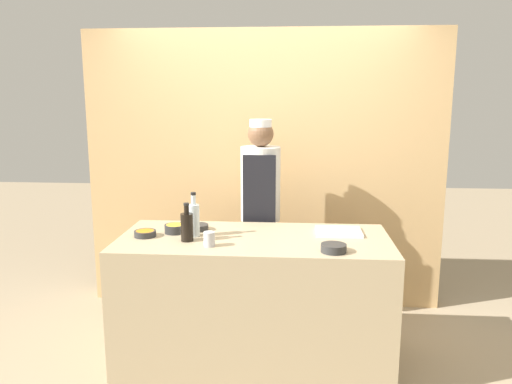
{
  "coord_description": "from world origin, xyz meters",
  "views": [
    {
      "loc": [
        0.26,
        -3.23,
        1.85
      ],
      "look_at": [
        0.0,
        0.16,
        1.19
      ],
      "focal_mm": 35.0,
      "sensor_mm": 36.0,
      "label": 1
    }
  ],
  "objects": [
    {
      "name": "counter",
      "position": [
        0.0,
        0.0,
        0.45
      ],
      "size": [
        1.83,
        0.82,
        0.91
      ],
      "color": "tan",
      "rests_on": "ground_plane"
    },
    {
      "name": "bottle_clear",
      "position": [
        -0.41,
        0.0,
        1.03
      ],
      "size": [
        0.08,
        0.08,
        0.3
      ],
      "color": "silver",
      "rests_on": "counter"
    },
    {
      "name": "cabinet_wall",
      "position": [
        0.0,
        1.1,
        1.2
      ],
      "size": [
        3.09,
        0.18,
        2.4
      ],
      "color": "tan",
      "rests_on": "ground_plane"
    },
    {
      "name": "cup_steel",
      "position": [
        -0.27,
        -0.22,
        0.96
      ],
      "size": [
        0.07,
        0.07,
        0.09
      ],
      "color": "#B7B7BC",
      "rests_on": "counter"
    },
    {
      "name": "sauce_bowl_yellow",
      "position": [
        -0.56,
        0.07,
        0.94
      ],
      "size": [
        0.14,
        0.14,
        0.06
      ],
      "color": "#2D2D2D",
      "rests_on": "counter"
    },
    {
      "name": "sauce_bowl_red",
      "position": [
        0.51,
        -0.28,
        0.94
      ],
      "size": [
        0.16,
        0.16,
        0.05
      ],
      "color": "#2D2D2D",
      "rests_on": "counter"
    },
    {
      "name": "bottle_soy",
      "position": [
        -0.43,
        -0.11,
        1.01
      ],
      "size": [
        0.08,
        0.08,
        0.25
      ],
      "color": "black",
      "rests_on": "counter"
    },
    {
      "name": "ground_plane",
      "position": [
        0.0,
        0.0,
        0.0
      ],
      "size": [
        14.0,
        14.0,
        0.0
      ],
      "primitive_type": "plane",
      "color": "tan"
    },
    {
      "name": "sauce_bowl_orange",
      "position": [
        -0.74,
        -0.03,
        0.93
      ],
      "size": [
        0.15,
        0.15,
        0.04
      ],
      "color": "#2D2D2D",
      "rests_on": "counter"
    },
    {
      "name": "chef_center",
      "position": [
        -0.0,
        0.63,
        0.92
      ],
      "size": [
        0.31,
        0.31,
        1.67
      ],
      "color": "#28282D",
      "rests_on": "ground_plane"
    },
    {
      "name": "cutting_board",
      "position": [
        0.58,
        0.15,
        0.92
      ],
      "size": [
        0.31,
        0.26,
        0.02
      ],
      "color": "white",
      "rests_on": "counter"
    },
    {
      "name": "sauce_bowl_green",
      "position": [
        -0.41,
        0.16,
        0.93
      ],
      "size": [
        0.15,
        0.15,
        0.04
      ],
      "color": "#2D2D2D",
      "rests_on": "counter"
    }
  ]
}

